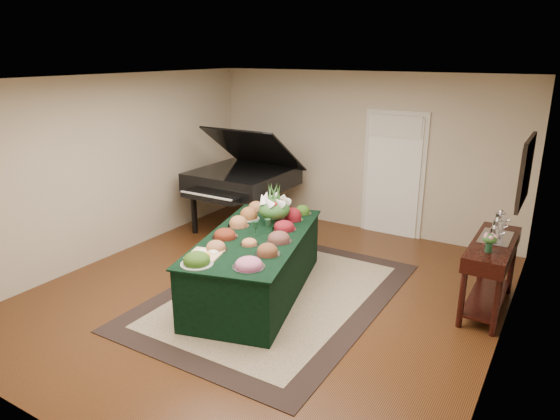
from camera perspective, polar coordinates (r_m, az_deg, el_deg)
The scene contains 14 objects.
ground at distance 6.59m, azimuth -1.37°, elevation -9.42°, with size 6.00×6.00×0.00m, color black.
area_rug at distance 6.52m, azimuth -0.46°, elevation -9.66°, with size 2.62×3.67×0.01m.
kitchen_doorway at distance 8.55m, azimuth 12.83°, elevation 3.84°, with size 1.05×0.07×2.10m.
buffet_table at distance 6.41m, azimuth -2.78°, elevation -6.26°, with size 1.77×2.69×0.80m.
food_platters at distance 6.28m, azimuth -2.77°, elevation -2.38°, with size 1.37×2.44×0.13m.
cutting_board at distance 5.72m, azimuth -8.55°, elevation -4.79°, with size 0.44×0.44×0.10m.
green_goblets at distance 6.30m, azimuth -2.11°, elevation -1.92°, with size 0.16×0.23×0.18m.
floral_centerpiece at distance 6.61m, azimuth -0.66°, elevation 0.55°, with size 0.43×0.43×0.43m.
grand_piano at distance 8.63m, azimuth -4.29°, elevation 3.67°, with size 1.61×1.81×1.82m.
wicker_basket at distance 8.04m, azimuth -2.39°, elevation -3.41°, with size 0.36×0.36×0.23m, color olive.
mahogany_sideboard at distance 6.42m, azimuth 23.04°, elevation -4.94°, with size 0.45×1.41×0.88m.
tea_service at distance 6.47m, azimuth 23.59°, elevation -1.89°, with size 0.34×0.58×0.30m.
pink_bouquet at distance 5.95m, azimuth 22.86°, elevation -3.12°, with size 0.17×0.17×0.22m.
wall_painting at distance 6.10m, azimuth 26.27°, elevation 4.01°, with size 0.05×0.95×0.75m.
Camera 1 is at (3.17, -4.94, 3.00)m, focal length 32.00 mm.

